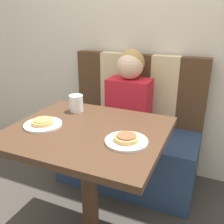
{
  "coord_description": "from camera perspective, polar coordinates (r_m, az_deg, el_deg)",
  "views": [
    {
      "loc": [
        0.61,
        -1.07,
        1.35
      ],
      "look_at": [
        0.0,
        0.34,
        0.76
      ],
      "focal_mm": 40.0,
      "sensor_mm": 36.0,
      "label": 1
    }
  ],
  "objects": [
    {
      "name": "plate_right",
      "position": [
        1.22,
        3.3,
        -6.68
      ],
      "size": [
        0.21,
        0.21,
        0.01
      ],
      "color": "white",
      "rests_on": "dining_table"
    },
    {
      "name": "wall_back",
      "position": [
        2.16,
        7.46,
        19.66
      ],
      "size": [
        7.0,
        0.05,
        2.6
      ],
      "color": "beige",
      "rests_on": "ground_plane"
    },
    {
      "name": "pizza_right",
      "position": [
        1.21,
        3.32,
        -5.9
      ],
      "size": [
        0.12,
        0.12,
        0.03
      ],
      "color": "tan",
      "rests_on": "plate_right"
    },
    {
      "name": "pizza_left",
      "position": [
        1.44,
        -15.56,
        -2.13
      ],
      "size": [
        0.12,
        0.12,
        0.03
      ],
      "color": "tan",
      "rests_on": "plate_left"
    },
    {
      "name": "drinking_cup",
      "position": [
        1.6,
        -8.18,
        1.99
      ],
      "size": [
        0.09,
        0.09,
        0.11
      ],
      "color": "silver",
      "rests_on": "dining_table"
    },
    {
      "name": "plate_left",
      "position": [
        1.44,
        -15.49,
        -2.8
      ],
      "size": [
        0.21,
        0.21,
        0.01
      ],
      "color": "white",
      "rests_on": "dining_table"
    },
    {
      "name": "booth_seat",
      "position": [
        2.15,
        3.61,
        -9.89
      ],
      "size": [
        1.12,
        0.55,
        0.48
      ],
      "color": "navy",
      "rests_on": "ground_plane"
    },
    {
      "name": "person",
      "position": [
        1.93,
        4.04,
        4.82
      ],
      "size": [
        0.33,
        0.23,
        0.64
      ],
      "color": "red",
      "rests_on": "booth_seat"
    },
    {
      "name": "booth_backrest",
      "position": [
        2.14,
        6.03,
        5.34
      ],
      "size": [
        1.12,
        0.09,
        0.58
      ],
      "color": "#4C331E",
      "rests_on": "booth_seat"
    },
    {
      "name": "dining_table",
      "position": [
        1.41,
        -5.47,
        -8.18
      ],
      "size": [
        0.84,
        0.73,
        0.78
      ],
      "color": "#422B1C",
      "rests_on": "ground_plane"
    }
  ]
}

